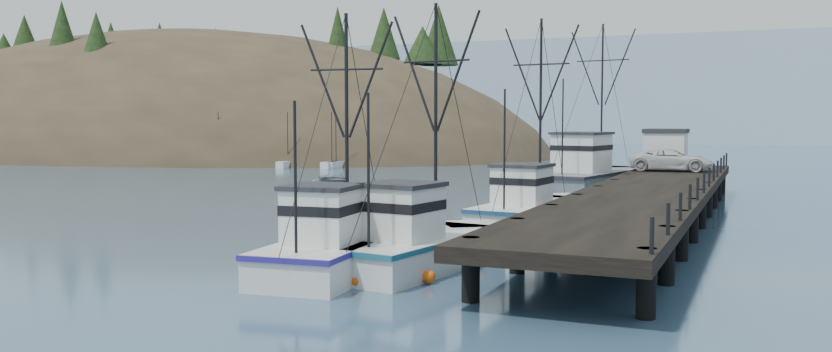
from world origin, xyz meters
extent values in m
plane|color=#31506E|center=(0.00, 0.00, 0.00)|extent=(400.00, 400.00, 0.00)
cube|color=black|center=(14.00, 16.00, 1.75)|extent=(6.00, 44.00, 0.50)
cylinder|color=black|center=(11.40, -4.00, 1.00)|extent=(0.56, 0.56, 2.00)
cylinder|color=black|center=(16.60, -4.00, 1.00)|extent=(0.56, 0.56, 2.00)
cylinder|color=black|center=(11.40, 1.00, 1.00)|extent=(0.56, 0.56, 2.00)
cylinder|color=black|center=(16.60, 1.00, 1.00)|extent=(0.56, 0.56, 2.00)
cylinder|color=black|center=(11.40, 6.00, 1.00)|extent=(0.56, 0.56, 2.00)
cylinder|color=black|center=(16.60, 6.00, 1.00)|extent=(0.56, 0.56, 2.00)
cylinder|color=black|center=(11.40, 11.00, 1.00)|extent=(0.56, 0.56, 2.00)
cylinder|color=black|center=(16.60, 11.00, 1.00)|extent=(0.56, 0.56, 2.00)
cylinder|color=black|center=(11.40, 16.00, 1.00)|extent=(0.56, 0.56, 2.00)
cylinder|color=black|center=(16.60, 16.00, 1.00)|extent=(0.56, 0.56, 2.00)
cylinder|color=black|center=(11.40, 21.00, 1.00)|extent=(0.56, 0.56, 2.00)
cylinder|color=black|center=(16.60, 21.00, 1.00)|extent=(0.56, 0.56, 2.00)
cylinder|color=black|center=(11.40, 26.00, 1.00)|extent=(0.56, 0.56, 2.00)
cylinder|color=black|center=(16.60, 26.00, 1.00)|extent=(0.56, 0.56, 2.00)
cylinder|color=black|center=(11.40, 31.00, 1.00)|extent=(0.56, 0.56, 2.00)
cylinder|color=black|center=(16.60, 31.00, 1.00)|extent=(0.56, 0.56, 2.00)
cylinder|color=black|center=(11.40, 36.00, 1.00)|extent=(0.56, 0.56, 2.00)
cylinder|color=black|center=(16.60, 36.00, 1.00)|extent=(0.56, 0.56, 2.00)
ellipsoid|color=#382D1E|center=(-70.00, 78.00, -6.00)|extent=(132.00, 78.00, 51.00)
ellipsoid|color=black|center=(-75.00, 82.00, -2.00)|extent=(109.20, 62.40, 41.60)
cube|color=beige|center=(-38.00, 56.00, 1.40)|extent=(4.00, 5.00, 2.80)
cube|color=beige|center=(-44.00, 60.00, 1.40)|extent=(4.00, 5.00, 2.80)
cube|color=beige|center=(-34.00, 62.00, 1.40)|extent=(4.00, 5.00, 2.80)
cube|color=#9EB2C6|center=(10.00, 170.00, 0.00)|extent=(360.00, 40.00, 26.00)
cube|color=silver|center=(-40.00, 185.00, 0.00)|extent=(180.00, 25.00, 18.00)
cube|color=silver|center=(-24.26, 51.64, 0.30)|extent=(1.00, 3.50, 0.90)
cylinder|color=black|center=(-24.26, 51.64, 3.20)|extent=(0.08, 0.08, 6.00)
cube|color=silver|center=(-29.49, 50.04, 0.30)|extent=(1.00, 3.50, 0.90)
cylinder|color=black|center=(-29.49, 50.04, 3.20)|extent=(0.08, 0.08, 6.00)
cube|color=silver|center=(-40.93, 64.20, 0.30)|extent=(1.00, 3.50, 0.90)
cylinder|color=black|center=(-40.93, 64.20, 3.20)|extent=(0.08, 0.08, 6.00)
cube|color=silver|center=(-32.67, 52.67, 0.30)|extent=(1.00, 3.50, 0.90)
cylinder|color=black|center=(-32.67, 52.67, 3.20)|extent=(0.08, 0.08, 6.00)
cube|color=silver|center=(-24.53, 51.17, 0.30)|extent=(1.00, 3.50, 0.90)
cylinder|color=black|center=(-24.53, 51.17, 3.20)|extent=(0.08, 0.08, 6.00)
cube|color=silver|center=(-38.18, 49.07, 0.30)|extent=(1.00, 3.50, 0.90)
cylinder|color=black|center=(-38.18, 49.07, 3.20)|extent=(0.08, 0.08, 6.00)
cube|color=silver|center=(-26.49, 60.97, 0.30)|extent=(1.00, 3.50, 0.90)
cylinder|color=black|center=(-26.49, 60.97, 3.20)|extent=(0.08, 0.08, 6.00)
cube|color=silver|center=(-27.04, 60.77, 0.30)|extent=(1.00, 3.50, 0.90)
cylinder|color=black|center=(-27.04, 60.77, 3.20)|extent=(0.08, 0.08, 6.00)
cube|color=silver|center=(-35.02, 65.17, 0.30)|extent=(1.00, 3.50, 0.90)
cylinder|color=black|center=(-35.02, 65.17, 3.20)|extent=(0.08, 0.08, 6.00)
cube|color=silver|center=(-44.43, 48.98, 0.30)|extent=(1.00, 3.50, 0.90)
cylinder|color=black|center=(-44.43, 48.98, 3.20)|extent=(0.08, 0.08, 6.00)
cube|color=silver|center=(7.80, 0.29, 0.45)|extent=(4.40, 8.58, 1.60)
cube|color=silver|center=(8.42, 4.34, 0.45)|extent=(3.16, 3.16, 1.60)
cube|color=#1A556B|center=(7.80, 0.29, 1.15)|extent=(4.49, 8.80, 0.18)
cube|color=silver|center=(7.64, -0.74, 2.20)|extent=(2.56, 2.62, 1.90)
cube|color=#26262B|center=(7.64, -0.74, 3.23)|extent=(2.78, 2.86, 0.16)
cylinder|color=black|center=(7.99, 1.54, 5.59)|extent=(0.14, 0.14, 8.68)
cylinder|color=black|center=(7.32, -2.82, 3.85)|extent=(0.10, 0.10, 5.21)
cube|color=silver|center=(5.39, -1.76, 0.45)|extent=(3.91, 8.16, 1.60)
cube|color=silver|center=(5.02, 2.17, 0.45)|extent=(3.17, 3.17, 1.60)
cube|color=navy|center=(5.39, -1.76, 1.15)|extent=(4.00, 8.37, 0.18)
cube|color=silver|center=(5.49, -2.77, 2.20)|extent=(2.43, 2.43, 1.90)
cube|color=#26262B|center=(5.49, -2.77, 3.23)|extent=(2.64, 2.65, 0.16)
cylinder|color=black|center=(5.28, -0.55, 5.35)|extent=(0.14, 0.14, 8.20)
cylinder|color=black|center=(5.68, -4.78, 3.71)|extent=(0.10, 0.10, 4.92)
cube|color=silver|center=(8.45, 13.38, 0.45)|extent=(4.30, 9.22, 1.60)
cube|color=silver|center=(8.89, 17.83, 0.45)|extent=(3.42, 3.42, 1.60)
cube|color=navy|center=(8.45, 13.38, 1.15)|extent=(4.39, 9.46, 0.18)
cube|color=silver|center=(8.33, 12.24, 2.20)|extent=(2.64, 2.74, 1.90)
cube|color=#26262B|center=(8.33, 12.24, 3.23)|extent=(2.87, 2.99, 0.16)
cylinder|color=black|center=(8.58, 14.75, 6.02)|extent=(0.14, 0.14, 9.54)
cylinder|color=black|center=(8.11, 9.97, 4.11)|extent=(0.10, 0.10, 5.72)
cube|color=slate|center=(8.06, 30.76, 0.75)|extent=(6.73, 13.30, 2.20)
cube|color=slate|center=(9.26, 37.00, 0.75)|extent=(4.33, 4.33, 2.20)
cube|color=#232127|center=(8.06, 30.76, 1.75)|extent=(6.87, 13.64, 0.18)
cube|color=silver|center=(7.75, 29.16, 3.15)|extent=(3.70, 4.10, 2.60)
cube|color=#26262B|center=(7.75, 29.16, 4.53)|extent=(4.03, 4.47, 0.16)
cylinder|color=black|center=(8.43, 32.68, 7.12)|extent=(0.14, 0.14, 10.53)
cylinder|color=black|center=(7.14, 25.97, 5.01)|extent=(0.10, 0.10, 6.32)
cube|color=silver|center=(12.84, 34.00, 3.25)|extent=(2.80, 3.00, 2.50)
cube|color=#26262B|center=(12.84, 34.00, 4.65)|extent=(3.00, 3.20, 0.30)
imported|color=silver|center=(13.67, 29.84, 2.76)|extent=(5.66, 2.95, 1.52)
imported|color=slate|center=(-14.36, 33.58, 0.00)|extent=(5.76, 5.59, 0.97)
camera|label=1|loc=(19.60, -27.07, 5.64)|focal=35.00mm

